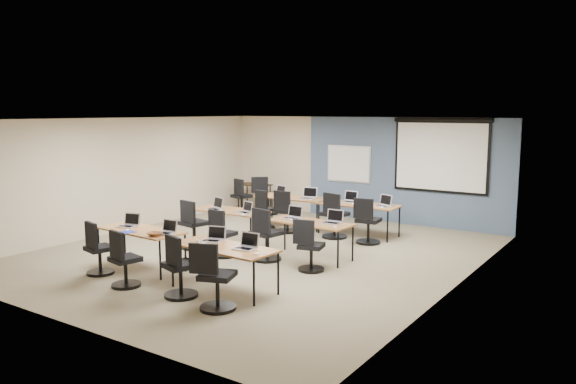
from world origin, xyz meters
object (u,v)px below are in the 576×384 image
Objects in this scene: task_chair_3 at (214,282)px; spare_chair_b at (241,200)px; laptop_0 at (129,223)px; task_chair_1 at (123,264)px; task_chair_6 at (265,239)px; task_chair_9 at (286,215)px; laptop_7 at (333,220)px; task_chair_10 at (334,219)px; laptop_5 at (245,210)px; training_table_front_left at (141,232)px; training_table_back_right at (359,206)px; laptop_11 at (384,204)px; laptop_10 at (349,199)px; training_table_back_left at (293,199)px; task_chair_8 at (264,212)px; laptop_3 at (246,245)px; task_chair_11 at (367,225)px; task_chair_2 at (179,272)px; laptop_6 at (293,215)px; training_table_mid_right at (310,224)px; laptop_9 at (308,196)px; projector_screen at (441,152)px; laptop_8 at (279,193)px; task_chair_4 at (193,228)px; spare_chair_a at (266,199)px; training_table_mid_left at (230,212)px; training_table_front_right at (224,249)px; laptop_2 at (214,237)px; task_chair_0 at (98,253)px; utility_table at (254,187)px; task_chair_7 at (309,250)px; task_chair_5 at (222,237)px; laptop_1 at (166,230)px; laptop_4 at (215,206)px.

spare_chair_b is (-4.41, 6.15, -0.00)m from task_chair_3.
laptop_0 is 0.34× the size of task_chair_1.
task_chair_9 is (-1.08, 2.32, -0.01)m from task_chair_6.
task_chair_9 reaches higher than laptop_7.
laptop_5 is at bearing -111.99° from task_chair_10.
training_table_back_right is at bearing 70.02° from training_table_front_left.
laptop_10 is at bearing -167.74° from laptop_11.
task_chair_8 is at bearing -124.51° from training_table_back_left.
laptop_3 is 4.13m from task_chair_11.
task_chair_2 is 3.21m from laptop_6.
laptop_9 is (-1.56, 2.45, 0.12)m from training_table_mid_right.
task_chair_1 is (0.41, -5.68, -0.29)m from training_table_back_left.
projector_screen is 3.76m from training_table_back_left.
task_chair_9 reaches higher than task_chair_2.
spare_chair_b reaches higher than laptop_8.
spare_chair_a reaches higher than task_chair_4.
training_table_mid_left and training_table_back_left have the same top height.
task_chair_4 is at bearing -81.47° from task_chair_8.
laptop_11 is at bearing 79.70° from task_chair_6.
training_table_back_left is 1.98× the size of task_chair_1.
task_chair_6 is (-0.52, 1.83, -0.25)m from training_table_front_right.
task_chair_6 reaches higher than laptop_2.
training_table_back_left is at bearing 97.77° from task_chair_0.
laptop_3 is at bearing 73.90° from task_chair_3.
training_table_front_right is 1.78× the size of task_chair_2.
spare_chair_a is (-3.97, 0.94, -0.36)m from laptop_11.
task_chair_10 is at bearing -25.27° from utility_table.
laptop_11 reaches higher than laptop_2.
task_chair_7 is 4.40m from laptop_8.
laptop_7 reaches higher than training_table_front_left.
task_chair_10 is at bearing -24.67° from training_table_back_left.
laptop_3 is at bearing -46.58° from training_table_mid_left.
training_table_back_left is 2.14m from spare_chair_b.
laptop_11 is (1.96, 3.30, 0.40)m from task_chair_5.
laptop_10 reaches higher than laptop_2.
utility_table is at bearing 109.38° from laptop_1.
laptop_10 is (1.66, 2.41, 0.11)m from training_table_mid_left.
laptop_1 is 2.61m from laptop_6.
training_table_mid_left is 4.98× the size of laptop_4.
training_table_mid_right is 1.75× the size of task_chair_0.
projector_screen reaches higher than laptop_2.
laptop_0 is at bearing -111.17° from laptop_10.
spare_chair_b is at bearing 155.08° from laptop_9.
task_chair_7 is at bearing -91.63° from spare_chair_a.
laptop_11 is at bearing 12.44° from spare_chair_b.
task_chair_3 is 4.95m from task_chair_11.
laptop_5 is 0.86× the size of laptop_9.
laptop_1 is at bearing -112.77° from laptop_6.
laptop_2 reaches higher than laptop_1.
projector_screen reaches higher than laptop_0.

